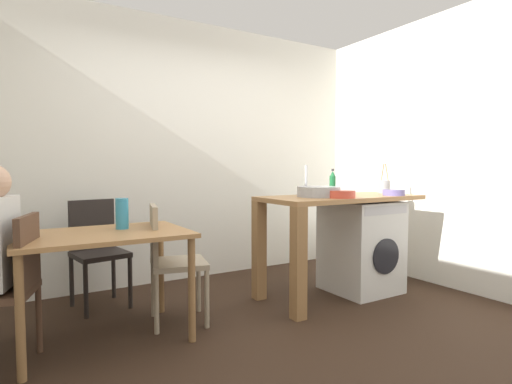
# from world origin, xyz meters

# --- Properties ---
(ground_plane) EXTENTS (5.46, 5.46, 0.00)m
(ground_plane) POSITION_xyz_m (0.00, 0.00, 0.00)
(ground_plane) COLOR black
(wall_back) EXTENTS (4.60, 0.10, 2.70)m
(wall_back) POSITION_xyz_m (0.00, 1.75, 1.35)
(wall_back) COLOR silver
(wall_back) RESTS_ON ground_plane
(wall_counter_side) EXTENTS (0.10, 3.80, 2.70)m
(wall_counter_side) POSITION_xyz_m (2.15, 0.00, 1.35)
(wall_counter_side) COLOR silver
(wall_counter_side) RESTS_ON ground_plane
(dining_table) EXTENTS (1.10, 0.76, 0.74)m
(dining_table) POSITION_xyz_m (-1.03, 0.52, 0.64)
(dining_table) COLOR #9E7042
(dining_table) RESTS_ON ground_plane
(chair_person_seat) EXTENTS (0.50, 0.50, 0.90)m
(chair_person_seat) POSITION_xyz_m (-1.58, 0.40, 0.51)
(chair_person_seat) COLOR #4C3323
(chair_person_seat) RESTS_ON ground_plane
(chair_opposite) EXTENTS (0.48, 0.48, 0.90)m
(chair_opposite) POSITION_xyz_m (-0.56, 0.59, 0.51)
(chair_opposite) COLOR gray
(chair_opposite) RESTS_ON ground_plane
(chair_spare_by_wall) EXTENTS (0.46, 0.46, 0.90)m
(chair_spare_by_wall) POSITION_xyz_m (-0.95, 1.30, 0.51)
(chair_spare_by_wall) COLOR black
(chair_spare_by_wall) RESTS_ON ground_plane
(kitchen_counter) EXTENTS (1.50, 0.68, 0.92)m
(kitchen_counter) POSITION_xyz_m (0.82, 0.44, 0.76)
(kitchen_counter) COLOR #9E7042
(kitchen_counter) RESTS_ON ground_plane
(washing_machine) EXTENTS (0.60, 0.61, 0.86)m
(washing_machine) POSITION_xyz_m (1.29, 0.43, 0.43)
(washing_machine) COLOR silver
(washing_machine) RESTS_ON ground_plane
(sink_basin) EXTENTS (0.38, 0.38, 0.09)m
(sink_basin) POSITION_xyz_m (0.76, 0.44, 0.97)
(sink_basin) COLOR #9EA0A5
(sink_basin) RESTS_ON kitchen_counter
(tap) EXTENTS (0.02, 0.02, 0.28)m
(tap) POSITION_xyz_m (0.76, 0.62, 1.06)
(tap) COLOR #B2B2B7
(tap) RESTS_ON kitchen_counter
(bottle_tall_green) EXTENTS (0.06, 0.06, 0.25)m
(bottle_tall_green) POSITION_xyz_m (0.98, 0.50, 1.03)
(bottle_tall_green) COLOR #19592D
(bottle_tall_green) RESTS_ON kitchen_counter
(mixing_bowl) EXTENTS (0.24, 0.24, 0.06)m
(mixing_bowl) POSITION_xyz_m (0.84, 0.24, 0.96)
(mixing_bowl) COLOR #D84C38
(mixing_bowl) RESTS_ON kitchen_counter
(utensil_crock) EXTENTS (0.11, 0.11, 0.30)m
(utensil_crock) POSITION_xyz_m (1.66, 0.49, 0.99)
(utensil_crock) COLOR gray
(utensil_crock) RESTS_ON kitchen_counter
(colander) EXTENTS (0.20, 0.20, 0.06)m
(colander) POSITION_xyz_m (1.48, 0.22, 0.95)
(colander) COLOR slate
(colander) RESTS_ON kitchen_counter
(vase) EXTENTS (0.09, 0.09, 0.22)m
(vase) POSITION_xyz_m (-0.88, 0.62, 0.85)
(vase) COLOR teal
(vase) RESTS_ON dining_table
(scissors) EXTENTS (0.15, 0.06, 0.01)m
(scissors) POSITION_xyz_m (0.98, 0.34, 0.92)
(scissors) COLOR #B2B2B7
(scissors) RESTS_ON kitchen_counter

